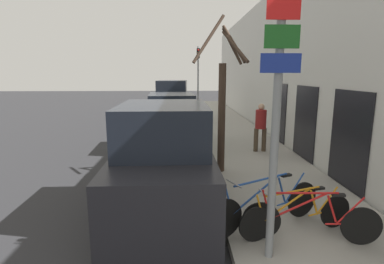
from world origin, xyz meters
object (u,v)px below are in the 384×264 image
object	(u,v)px
pedestrian_near	(261,124)
street_tree	(223,104)
parked_car_2	(173,105)
parked_car_0	(165,164)
parked_car_1	(172,124)
bicycle_2	(266,205)
bicycle_0	(311,220)
signpost	(276,121)
bicycle_1	(297,214)
traffic_light	(198,71)

from	to	relation	value
pedestrian_near	street_tree	world-z (taller)	street_tree
parked_car_2	street_tree	size ratio (longest dim) A/B	1.09
parked_car_0	parked_car_1	size ratio (longest dim) A/B	1.02
bicycle_2	parked_car_2	distance (m)	12.48
bicycle_0	pedestrian_near	distance (m)	5.93
bicycle_0	parked_car_2	size ratio (longest dim) A/B	0.48
parked_car_2	parked_car_0	bearing A→B (deg)	-86.75
bicycle_2	pedestrian_near	bearing A→B (deg)	-37.50
signpost	parked_car_2	world-z (taller)	signpost
signpost	bicycle_1	size ratio (longest dim) A/B	1.80
bicycle_1	bicycle_2	bearing A→B (deg)	44.45
parked_car_1	bicycle_0	bearing A→B (deg)	-73.28
pedestrian_near	bicycle_1	bearing A→B (deg)	-100.75
bicycle_0	bicycle_2	bearing A→B (deg)	58.31
pedestrian_near	traffic_light	world-z (taller)	traffic_light
bicycle_0	parked_car_1	distance (m)	7.30
parked_car_1	parked_car_2	world-z (taller)	parked_car_2
signpost	pedestrian_near	xyz separation A→B (m)	(1.48, 6.25, -1.09)
parked_car_2	pedestrian_near	bearing A→B (deg)	-62.16
signpost	bicycle_1	bearing A→B (deg)	43.55
pedestrian_near	bicycle_2	bearing A→B (deg)	-106.00
parked_car_1	street_tree	distance (m)	3.68
parked_car_1	pedestrian_near	world-z (taller)	parked_car_1
bicycle_2	signpost	bearing A→B (deg)	143.98
bicycle_2	parked_car_1	distance (m)	6.62
bicycle_1	street_tree	bearing A→B (deg)	-1.07
street_tree	bicycle_1	bearing A→B (deg)	-76.11
bicycle_0	street_tree	xyz separation A→B (m)	(-0.98, 3.67, 1.55)
bicycle_2	bicycle_0	bearing A→B (deg)	-154.73
bicycle_2	pedestrian_near	xyz separation A→B (m)	(1.28, 5.34, 0.58)
street_tree	pedestrian_near	bearing A→B (deg)	52.65
signpost	parked_car_2	size ratio (longest dim) A/B	0.83
bicycle_1	street_tree	size ratio (longest dim) A/B	0.50
bicycle_2	pedestrian_near	world-z (taller)	pedestrian_near
bicycle_0	traffic_light	xyz separation A→B (m)	(-0.98, 15.79, 2.51)
signpost	parked_car_0	bearing A→B (deg)	131.31
pedestrian_near	parked_car_0	bearing A→B (deg)	-128.43
parked_car_1	street_tree	bearing A→B (deg)	-67.81
bicycle_1	street_tree	distance (m)	3.87
bicycle_0	street_tree	size ratio (longest dim) A/B	0.52
parked_car_0	bicycle_0	bearing A→B (deg)	-32.21
bicycle_0	traffic_light	size ratio (longest dim) A/B	0.49
parked_car_1	traffic_light	xyz separation A→B (m)	(1.50, 8.94, 2.05)
pedestrian_near	traffic_light	bearing A→B (deg)	97.04
parked_car_0	traffic_light	size ratio (longest dim) A/B	0.98
traffic_light	bicycle_0	bearing A→B (deg)	-86.44
signpost	parked_car_1	distance (m)	7.54
bicycle_1	traffic_light	world-z (taller)	traffic_light
parked_car_1	signpost	bearing A→B (deg)	-80.04
parked_car_2	street_tree	bearing A→B (deg)	-77.38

